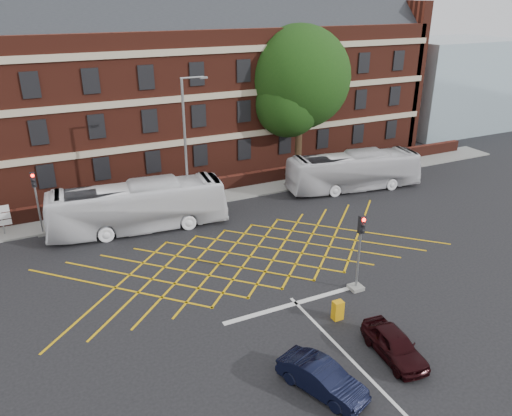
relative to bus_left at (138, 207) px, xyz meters
name	(u,v)px	position (x,y,z in m)	size (l,w,h in m)	color
ground	(265,272)	(5.01, -8.70, -1.62)	(120.00, 120.00, 0.00)	black
victorian_building	(155,77)	(5.26, 13.30, 6.21)	(51.00, 12.17, 20.40)	#501E14
boundary_wall	(190,189)	(5.01, 4.30, -1.07)	(56.00, 0.50, 1.10)	#451A12
far_pavement	(195,199)	(5.01, 3.30, -1.56)	(60.00, 3.00, 0.12)	slate
glass_block	(447,85)	(39.01, 12.30, 3.38)	(14.00, 10.00, 10.00)	#99B2BF
box_junction_hatching	(250,256)	(5.01, -6.70, -1.61)	(11.50, 0.12, 0.02)	#CC990C
stop_line	(296,303)	(5.01, -12.20, -1.61)	(8.00, 0.30, 0.02)	silver
centre_line	(377,386)	(5.01, -18.70, -1.61)	(0.15, 14.00, 0.02)	silver
bus_left	(138,207)	(0.00, 0.00, 0.00)	(2.72, 11.64, 3.24)	white
bus_right	(354,171)	(17.32, 0.01, -0.10)	(2.55, 10.89, 3.03)	silver
car_navy	(322,378)	(2.87, -17.90, -1.00)	(1.31, 3.75, 1.23)	black
car_maroon	(394,344)	(6.80, -17.52, -1.00)	(1.45, 3.62, 1.23)	black
deciduous_tree	(299,85)	(16.40, 7.54, 5.66)	(8.94, 8.94, 12.36)	black
traffic_light_near	(358,260)	(8.56, -12.42, 0.14)	(0.70, 0.70, 4.27)	slate
traffic_light_far	(39,210)	(-5.93, 1.94, 0.14)	(0.70, 0.70, 4.27)	slate
street_lamp	(188,170)	(3.76, 0.71, 1.75)	(2.25, 1.00, 9.63)	slate
direction_signs	(1,217)	(-8.18, 2.74, -0.24)	(1.10, 0.16, 2.20)	gray
utility_cabinet	(338,310)	(6.16, -14.19, -1.13)	(0.50, 0.38, 0.98)	orange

